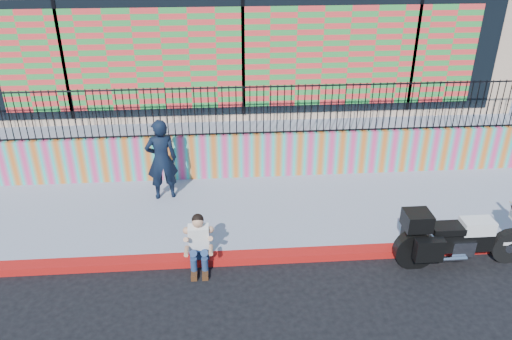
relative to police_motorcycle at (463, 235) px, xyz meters
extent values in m
plane|color=black|center=(-3.77, 0.39, -0.65)|extent=(90.00, 90.00, 0.00)
cube|color=#A3160B|center=(-3.77, 0.39, -0.58)|extent=(16.00, 0.30, 0.15)
cube|color=gray|center=(-3.77, 2.04, -0.58)|extent=(16.00, 3.00, 0.15)
cube|color=#D83875|center=(-3.77, 3.64, 0.05)|extent=(16.00, 0.20, 1.10)
cube|color=gray|center=(-3.77, 8.74, -0.03)|extent=(16.00, 10.00, 1.25)
cube|color=tan|center=(-3.77, 8.54, 2.60)|extent=(14.00, 8.00, 4.00)
cube|color=black|center=(-3.77, 4.52, 2.20)|extent=(12.60, 0.04, 2.80)
cube|color=#F83737|center=(-3.77, 4.49, 2.20)|extent=(11.48, 0.02, 2.40)
cylinder|color=black|center=(0.95, 0.00, -0.30)|extent=(0.70, 0.15, 0.70)
cylinder|color=black|center=(-0.86, 0.00, -0.30)|extent=(0.70, 0.15, 0.70)
cube|color=black|center=(0.05, 0.00, -0.12)|extent=(1.01, 0.30, 0.36)
cube|color=silver|center=(0.00, 0.00, -0.23)|extent=(0.43, 0.36, 0.32)
cube|color=silver|center=(0.24, 0.00, 0.18)|extent=(0.59, 0.34, 0.26)
cube|color=black|center=(-0.32, 0.00, 0.15)|extent=(0.59, 0.36, 0.13)
cube|color=black|center=(-0.91, 0.00, 0.36)|extent=(0.47, 0.45, 0.32)
cube|color=black|center=(-0.75, -0.32, -0.07)|extent=(0.51, 0.19, 0.43)
cube|color=black|center=(-0.75, 0.32, -0.07)|extent=(0.51, 0.19, 0.43)
cube|color=silver|center=(0.95, 0.00, -0.20)|extent=(0.34, 0.17, 0.06)
imported|color=black|center=(-5.69, 2.73, 0.43)|extent=(0.76, 0.57, 1.88)
cube|color=navy|center=(-4.83, 0.42, -0.41)|extent=(0.36, 0.28, 0.18)
cube|color=white|center=(-4.83, 0.38, -0.06)|extent=(0.38, 0.27, 0.54)
sphere|color=tan|center=(-4.83, 0.34, 0.30)|extent=(0.21, 0.21, 0.21)
cube|color=#472814|center=(-4.93, -0.02, -0.60)|extent=(0.11, 0.26, 0.10)
cube|color=#472814|center=(-4.73, -0.02, -0.60)|extent=(0.11, 0.26, 0.10)
camera|label=1|loc=(-4.37, -7.32, 5.17)|focal=35.00mm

